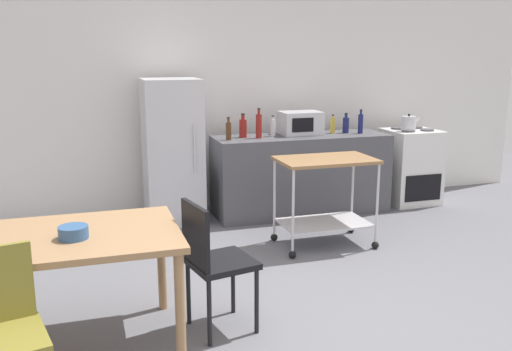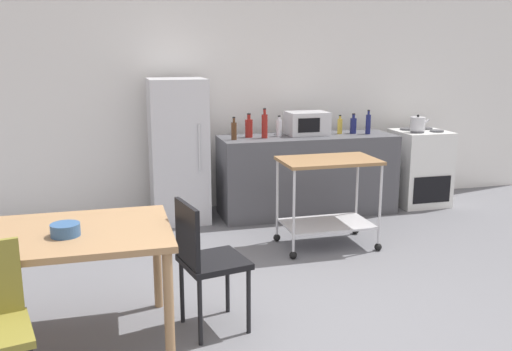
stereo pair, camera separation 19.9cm
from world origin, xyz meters
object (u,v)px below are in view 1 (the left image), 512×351
refrigerator (173,152)px  bottle_soda (346,125)px  kitchen_cart (325,187)px  kettle (409,123)px  chair_black (212,257)px  microwave (300,123)px  dining_table (53,248)px  bottle_sesame_oil (333,125)px  fruit_bowl (73,232)px  stove_oven (410,166)px  bottle_soy_sauce (243,128)px  bottle_hot_sauce (273,127)px  bottle_olive_oil (259,126)px  bottle_sparkling_water (229,131)px  bottle_vinegar (361,123)px

refrigerator → bottle_soda: size_ratio=6.69×
kitchen_cart → kettle: 1.90m
chair_black → microwave: (1.62, 2.52, 0.51)m
dining_table → bottle_sesame_oil: size_ratio=6.92×
refrigerator → fruit_bowl: size_ratio=8.92×
dining_table → stove_oven: (4.02, 2.41, -0.22)m
kitchen_cart → bottle_soy_sauce: bottle_soy_sauce is taller
kitchen_cart → bottle_soy_sauce: (-0.47, 1.17, 0.43)m
chair_black → bottle_sesame_oil: bearing=-50.9°
bottle_hot_sauce → bottle_sesame_oil: size_ratio=1.07×
refrigerator → bottle_sesame_oil: 1.87m
chair_black → bottle_soda: bearing=-53.2°
fruit_bowl → microwave: bearing=46.2°
chair_black → microwave: bearing=-44.7°
bottle_olive_oil → refrigerator: bearing=171.5°
bottle_sesame_oil → stove_oven: bearing=-1.8°
dining_table → fruit_bowl: bearing=-35.7°
bottle_sparkling_water → bottle_hot_sauce: 0.55m
fruit_bowl → bottle_olive_oil: bearing=51.8°
bottle_olive_oil → bottle_soda: bearing=3.8°
bottle_vinegar → kettle: bottle_vinegar is taller
bottle_hot_sauce → kettle: size_ratio=0.97×
dining_table → bottle_soda: 3.98m
stove_oven → bottle_sesame_oil: bottle_sesame_oil is taller
stove_oven → refrigerator: 2.92m
bottle_sesame_oil → chair_black: bearing=-128.9°
bottle_sesame_oil → bottle_sparkling_water: bearing=-174.6°
dining_table → bottle_sesame_oil: bearing=39.4°
chair_black → bottle_vinegar: bottle_vinegar is taller
bottle_soy_sauce → microwave: 0.69m
bottle_sparkling_water → bottle_olive_oil: (0.35, 0.03, 0.04)m
bottle_soda → bottle_soy_sauce: bearing=178.9°
chair_black → kitchen_cart: chair_black is taller
bottle_soy_sauce → microwave: bearing=2.2°
microwave → fruit_bowl: (-2.46, -2.57, -0.24)m
bottle_sparkling_water → bottle_soy_sauce: bottle_soy_sauce is taller
bottle_hot_sauce → bottle_vinegar: size_ratio=0.84×
bottle_hot_sauce → kitchen_cart: bearing=-83.8°
refrigerator → bottle_soda: bearing=-1.9°
bottle_olive_oil → bottle_vinegar: bottle_olive_oil is taller
bottle_soy_sauce → bottle_vinegar: bearing=-4.4°
dining_table → bottle_vinegar: bottle_vinegar is taller
bottle_olive_oil → fruit_bowl: (-1.92, -2.44, -0.25)m
bottle_olive_oil → bottle_sparkling_water: bearing=-175.1°
kettle → dining_table: bearing=-149.3°
bottle_soy_sauce → kettle: size_ratio=1.10×
dining_table → chair_black: size_ratio=1.69×
bottle_olive_oil → kettle: size_ratio=1.36×
dining_table → fruit_bowl: (0.12, -0.09, 0.12)m
dining_table → bottle_vinegar: 4.05m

